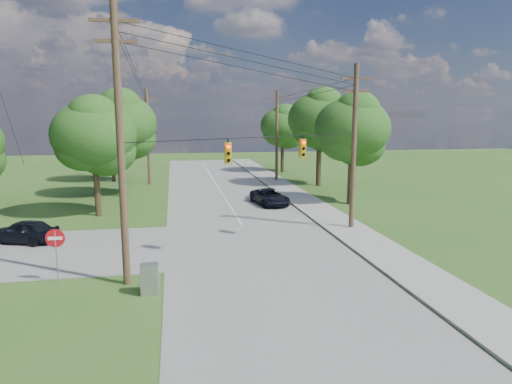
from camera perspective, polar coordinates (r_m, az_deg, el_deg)
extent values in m
plane|color=#2F591D|center=(20.96, -3.04, -10.95)|extent=(140.00, 140.00, 0.00)
cube|color=gray|center=(25.94, -0.04, -6.83)|extent=(10.00, 100.00, 0.03)
cube|color=#9C9A92|center=(27.86, 13.72, -5.85)|extent=(2.60, 100.00, 0.12)
cylinder|color=brown|center=(20.04, -16.57, 5.33)|extent=(0.32, 0.32, 12.00)
cube|color=brown|center=(20.34, -17.30, 19.80)|extent=(2.00, 0.12, 0.14)
cube|color=brown|center=(20.21, -17.18, 17.57)|extent=(1.70, 0.12, 0.14)
cylinder|color=brown|center=(29.79, 12.13, 5.35)|extent=(0.32, 0.32, 10.50)
cube|color=brown|center=(29.80, 12.43, 13.72)|extent=(2.00, 0.12, 0.14)
cube|color=brown|center=(29.75, 12.38, 12.18)|extent=(1.70, 0.12, 0.14)
cylinder|color=brown|center=(50.81, 2.61, 6.96)|extent=(0.32, 0.32, 10.00)
cube|color=brown|center=(50.78, 2.65, 11.59)|extent=(2.00, 0.12, 0.14)
cylinder|color=brown|center=(49.60, -13.35, 6.65)|extent=(0.32, 0.32, 10.00)
cube|color=brown|center=(49.57, -13.54, 11.38)|extent=(2.00, 0.12, 0.14)
cylinder|color=black|center=(24.30, 0.67, 16.69)|extent=(13.52, 7.63, 1.53)
cylinder|color=black|center=(24.25, 0.67, 15.75)|extent=(13.52, 7.63, 1.53)
cylinder|color=black|center=(24.21, 0.66, 14.81)|extent=(13.52, 7.63, 1.53)
cylinder|color=black|center=(40.16, 6.24, 12.42)|extent=(0.03, 22.00, 0.53)
cylinder|color=black|center=(34.86, -14.60, 13.83)|extent=(0.43, 29.60, 2.03)
cylinder|color=black|center=(40.14, 6.23, 11.85)|extent=(0.03, 22.00, 0.53)
cylinder|color=black|center=(34.83, -14.57, 13.18)|extent=(0.43, 29.60, 2.03)
cylinder|color=black|center=(24.14, 0.65, 6.87)|extent=(13.52, 7.63, 0.04)
cube|color=#C49D0B|center=(22.73, -3.48, 4.85)|extent=(0.32, 0.22, 1.05)
sphere|color=#FF0C05|center=(22.56, -3.45, 5.70)|extent=(0.17, 0.17, 0.17)
cube|color=#C49D0B|center=(22.97, -3.56, 4.90)|extent=(0.32, 0.22, 1.05)
sphere|color=#FF0C05|center=(23.08, -3.61, 5.79)|extent=(0.17, 0.17, 0.17)
cube|color=#C49D0B|center=(26.18, 5.90, 5.44)|extent=(0.32, 0.22, 1.05)
sphere|color=#FF0C05|center=(26.02, 6.00, 6.19)|extent=(0.17, 0.17, 0.17)
cube|color=#C49D0B|center=(26.41, 5.75, 5.48)|extent=(0.32, 0.22, 1.05)
sphere|color=#FF0C05|center=(26.52, 5.68, 6.26)|extent=(0.17, 0.17, 0.17)
cylinder|color=#423321|center=(35.40, -19.21, -0.32)|extent=(0.45, 0.45, 3.15)
ellipsoid|color=#224715|center=(34.95, -19.61, 6.75)|extent=(6.00, 6.00, 4.92)
cylinder|color=#423321|center=(43.09, -16.31, 1.76)|extent=(0.50, 0.50, 3.50)
ellipsoid|color=#224715|center=(42.73, -16.62, 8.22)|extent=(6.40, 6.40, 5.25)
cylinder|color=#423321|center=(53.19, -17.36, 3.04)|extent=(0.48, 0.47, 3.32)
ellipsoid|color=#224715|center=(52.89, -17.61, 8.01)|extent=(6.00, 6.00, 4.92)
cylinder|color=#423321|center=(38.72, 11.70, 0.97)|extent=(0.48, 0.48, 3.32)
ellipsoid|color=#224715|center=(38.31, 11.94, 7.79)|extent=(6.20, 6.20, 5.08)
cylinder|color=#423321|center=(48.18, 7.83, 2.96)|extent=(0.52, 0.52, 3.67)
ellipsoid|color=#224715|center=(47.86, 7.97, 9.03)|extent=(6.60, 6.60, 5.41)
cylinder|color=#423321|center=(59.42, 3.31, 4.03)|extent=(0.45, 0.45, 3.15)
ellipsoid|color=#224715|center=(59.15, 3.35, 8.24)|extent=(5.80, 5.80, 4.76)
imported|color=black|center=(29.69, -27.11, -4.39)|extent=(4.31, 2.76, 1.36)
imported|color=black|center=(37.63, 1.73, -0.61)|extent=(2.90, 4.92, 1.29)
cube|color=#919496|center=(19.70, -13.15, -10.55)|extent=(0.74, 0.55, 1.31)
cylinder|color=#919496|center=(22.00, -23.66, -7.49)|extent=(0.07, 0.07, 2.39)
cylinder|color=#B10C15|center=(21.77, -23.81, -5.30)|extent=(0.82, 0.03, 0.82)
cube|color=white|center=(21.75, -23.83, -5.32)|extent=(0.60, 0.03, 0.14)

